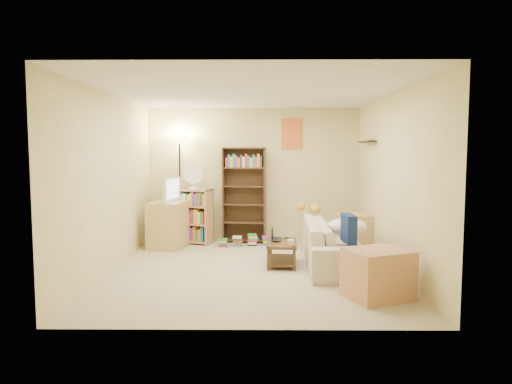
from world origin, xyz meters
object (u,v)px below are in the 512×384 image
(tall_bookshelf, at_px, (244,192))
(side_table, at_px, (354,232))
(end_cabinet, at_px, (378,274))
(mug, at_px, (291,243))
(television, at_px, (168,190))
(short_bookshelf, at_px, (191,216))
(floor_lamp, at_px, (180,157))
(laptop, at_px, (280,240))
(tv_stand, at_px, (169,225))
(tabby_cat, at_px, (313,208))
(sofa, at_px, (336,243))
(desk_fan, at_px, (193,176))
(coffee_table, at_px, (282,251))

(tall_bookshelf, xyz_separation_m, side_table, (1.89, -0.72, -0.62))
(tall_bookshelf, relative_size, end_cabinet, 2.60)
(mug, height_order, tall_bookshelf, tall_bookshelf)
(television, bearing_deg, short_bookshelf, -30.52)
(television, height_order, side_table, television)
(floor_lamp, bearing_deg, laptop, -42.75)
(mug, xyz_separation_m, tv_stand, (-2.05, 1.52, 0.01))
(tall_bookshelf, bearing_deg, tabby_cat, -29.63)
(sofa, xyz_separation_m, television, (-2.74, 1.23, 0.69))
(tv_stand, bearing_deg, mug, -24.76)
(tabby_cat, bearing_deg, desk_fan, 161.94)
(tabby_cat, height_order, television, television)
(tv_stand, bearing_deg, side_table, 7.46)
(tv_stand, bearing_deg, sofa, -12.25)
(sofa, height_order, end_cabinet, sofa)
(sofa, distance_m, tabby_cat, 1.00)
(laptop, xyz_separation_m, floor_lamp, (-1.79, 1.65, 1.22))
(tall_bookshelf, xyz_separation_m, desk_fan, (-0.92, -0.15, 0.31))
(tabby_cat, bearing_deg, laptop, -126.51)
(television, distance_m, floor_lamp, 0.77)
(television, bearing_deg, desk_fan, -38.61)
(desk_fan, bearing_deg, end_cabinet, -50.52)
(desk_fan, bearing_deg, tall_bookshelf, 9.05)
(tabby_cat, bearing_deg, short_bookshelf, 161.25)
(tabby_cat, height_order, tall_bookshelf, tall_bookshelf)
(television, bearing_deg, mug, -114.76)
(sofa, xyz_separation_m, floor_lamp, (-2.62, 1.74, 1.25))
(laptop, xyz_separation_m, tv_stand, (-1.91, 1.14, 0.04))
(desk_fan, xyz_separation_m, end_cabinet, (2.56, -3.11, -0.95))
(tabby_cat, distance_m, mug, 1.30)
(tv_stand, bearing_deg, coffee_table, -20.95)
(coffee_table, relative_size, laptop, 2.17)
(laptop, bearing_deg, tall_bookshelf, 29.49)
(side_table, bearing_deg, tabby_cat, -171.60)
(television, bearing_deg, side_table, -82.54)
(tv_stand, xyz_separation_m, television, (0.00, 0.00, 0.61))
(coffee_table, bearing_deg, sofa, 5.37)
(floor_lamp, bearing_deg, sofa, -33.63)
(coffee_table, xyz_separation_m, mug, (0.11, -0.27, 0.18))
(tabby_cat, xyz_separation_m, desk_fan, (-2.09, 0.68, 0.49))
(sofa, relative_size, television, 3.09)
(mug, distance_m, television, 2.62)
(end_cabinet, bearing_deg, sofa, 98.09)
(desk_fan, bearing_deg, television, -140.45)
(sofa, xyz_separation_m, short_bookshelf, (-2.40, 1.60, 0.17))
(mug, relative_size, floor_lamp, 0.06)
(tall_bookshelf, height_order, end_cabinet, tall_bookshelf)
(coffee_table, bearing_deg, tabby_cat, 62.17)
(desk_fan, bearing_deg, tv_stand, -140.45)
(end_cabinet, bearing_deg, coffee_table, 123.75)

